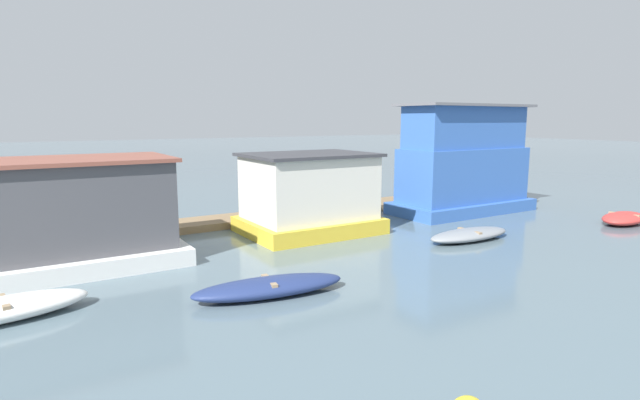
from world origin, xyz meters
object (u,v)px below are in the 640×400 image
Objects in this scene: houseboat_white at (80,214)px; houseboat_blue at (464,163)px; dinghy_navy at (270,287)px; houseboat_yellow at (309,195)px; dinghy_white at (4,309)px; dinghy_grey at (469,235)px; dinghy_red at (624,218)px; mooring_post_near_left at (322,204)px.

houseboat_blue reaches higher than houseboat_white.
dinghy_navy is (3.76, -5.74, -1.37)m from houseboat_white.
houseboat_yellow reaches higher than dinghy_navy.
dinghy_navy is (-4.65, -5.89, -1.31)m from houseboat_yellow.
houseboat_white is at bearing 62.07° from dinghy_white.
houseboat_yellow is 6.44m from dinghy_grey.
houseboat_yellow is at bearing 179.63° from houseboat_blue.
houseboat_yellow is at bearing 0.96° from houseboat_white.
dinghy_red is (21.04, -5.74, -1.36)m from houseboat_white.
dinghy_red is at bearing -4.35° from dinghy_white.
houseboat_blue reaches higher than dinghy_grey.
mooring_post_near_left is (6.48, 7.83, 0.47)m from dinghy_navy.
dinghy_white is at bearing -168.12° from houseboat_blue.
houseboat_white reaches higher than mooring_post_near_left.
mooring_post_near_left is at bearing 50.37° from dinghy_navy.
houseboat_yellow is 13.99m from dinghy_red.
houseboat_white is 1.15× the size of houseboat_yellow.
houseboat_white is at bearing -179.04° from houseboat_yellow.
houseboat_white is 1.96× the size of dinghy_red.
houseboat_yellow reaches higher than mooring_post_near_left.
dinghy_grey is 1.24× the size of dinghy_red.
dinghy_white is at bearing -158.62° from houseboat_yellow.
dinghy_white is 6.13m from dinghy_navy.
mooring_post_near_left is (10.24, 2.08, -0.90)m from houseboat_white.
houseboat_blue is at bearing 45.41° from dinghy_grey.
dinghy_white reaches higher than dinghy_navy.
dinghy_red is at bearing -15.26° from houseboat_white.
houseboat_yellow is 1.71× the size of dinghy_red.
mooring_post_near_left reaches higher than dinghy_navy.
dinghy_navy is at bearing -128.32° from houseboat_yellow.
houseboat_yellow is 2.80m from mooring_post_near_left.
houseboat_white is 1.42× the size of dinghy_navy.
dinghy_navy is at bearing -16.77° from dinghy_white.
dinghy_white is (-19.30, -4.06, -2.18)m from houseboat_blue.
dinghy_navy is (-13.44, -5.83, -2.19)m from houseboat_blue.
dinghy_grey is at bearing -134.59° from houseboat_blue.
dinghy_grey is at bearing 169.60° from dinghy_red.
dinghy_navy reaches higher than dinghy_grey.
dinghy_navy is at bearing -129.63° from mooring_post_near_left.
dinghy_grey is 2.64× the size of mooring_post_near_left.
dinghy_red is at bearing -35.92° from mooring_post_near_left.
dinghy_navy is 2.93× the size of mooring_post_near_left.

